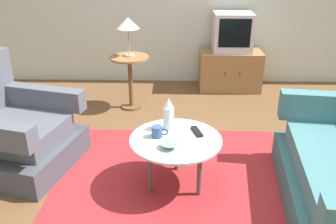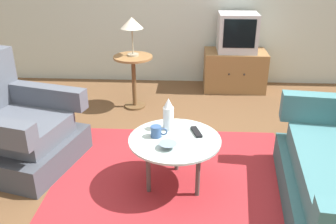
{
  "view_description": "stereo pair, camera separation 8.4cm",
  "coord_description": "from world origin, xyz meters",
  "views": [
    {
      "loc": [
        -0.1,
        -2.59,
        1.82
      ],
      "look_at": [
        -0.17,
        0.16,
        0.55
      ],
      "focal_mm": 38.81,
      "sensor_mm": 36.0,
      "label": 1
    },
    {
      "loc": [
        -0.02,
        -2.59,
        1.82
      ],
      "look_at": [
        -0.17,
        0.16,
        0.55
      ],
      "focal_mm": 38.81,
      "sensor_mm": 36.0,
      "label": 2
    }
  ],
  "objects": [
    {
      "name": "area_rug",
      "position": [
        -0.1,
        -0.09,
        0.0
      ],
      "size": [
        2.04,
        1.94,
        0.0
      ],
      "primitive_type": "cube",
      "color": "maroon",
      "rests_on": "ground"
    },
    {
      "name": "side_table",
      "position": [
        -0.65,
        1.49,
        0.46
      ],
      "size": [
        0.46,
        0.46,
        0.64
      ],
      "color": "olive",
      "rests_on": "ground"
    },
    {
      "name": "armchair",
      "position": [
        -1.55,
        0.21,
        0.31
      ],
      "size": [
        1.1,
        1.09,
        0.95
      ],
      "rotation": [
        0.0,
        0.0,
        -1.83
      ],
      "color": "#3E424B",
      "rests_on": "ground"
    },
    {
      "name": "mug",
      "position": [
        -0.25,
        -0.06,
        0.48
      ],
      "size": [
        0.13,
        0.09,
        0.09
      ],
      "color": "#335184",
      "rests_on": "coffee_table"
    },
    {
      "name": "tv_stand",
      "position": [
        0.62,
        2.18,
        0.27
      ],
      "size": [
        0.82,
        0.5,
        0.53
      ],
      "color": "olive",
      "rests_on": "ground"
    },
    {
      "name": "coffee_table",
      "position": [
        -0.1,
        -0.09,
        0.39
      ],
      "size": [
        0.73,
        0.73,
        0.44
      ],
      "color": "#B2C6C1",
      "rests_on": "ground"
    },
    {
      "name": "television",
      "position": [
        0.62,
        2.18,
        0.78
      ],
      "size": [
        0.5,
        0.42,
        0.5
      ],
      "color": "#B7B7BC",
      "rests_on": "tv_stand"
    },
    {
      "name": "table_lamp",
      "position": [
        -0.65,
        1.51,
        1.0
      ],
      "size": [
        0.26,
        0.26,
        0.44
      ],
      "color": "#9E937A",
      "rests_on": "side_table"
    },
    {
      "name": "tv_remote_dark",
      "position": [
        0.07,
        0.01,
        0.45
      ],
      "size": [
        0.1,
        0.18,
        0.02
      ],
      "rotation": [
        0.0,
        0.0,
        1.86
      ],
      "color": "black",
      "rests_on": "coffee_table"
    },
    {
      "name": "ground_plane",
      "position": [
        0.0,
        0.0,
        0.0
      ],
      "size": [
        16.0,
        16.0,
        0.0
      ],
      "primitive_type": "plane",
      "color": "brown"
    },
    {
      "name": "vase",
      "position": [
        -0.16,
        0.08,
        0.57
      ],
      "size": [
        0.09,
        0.09,
        0.27
      ],
      "color": "white",
      "rests_on": "coffee_table"
    },
    {
      "name": "bowl",
      "position": [
        -0.15,
        -0.24,
        0.46
      ],
      "size": [
        0.14,
        0.14,
        0.04
      ],
      "color": "slate",
      "rests_on": "coffee_table"
    }
  ]
}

